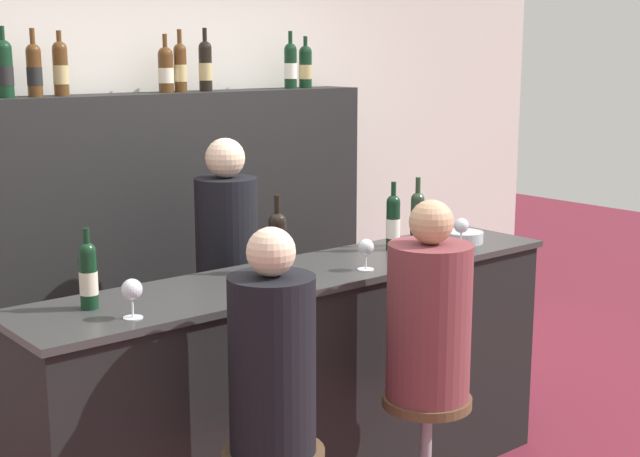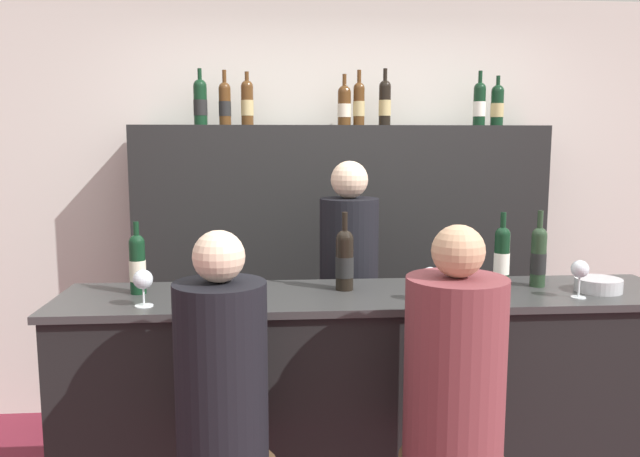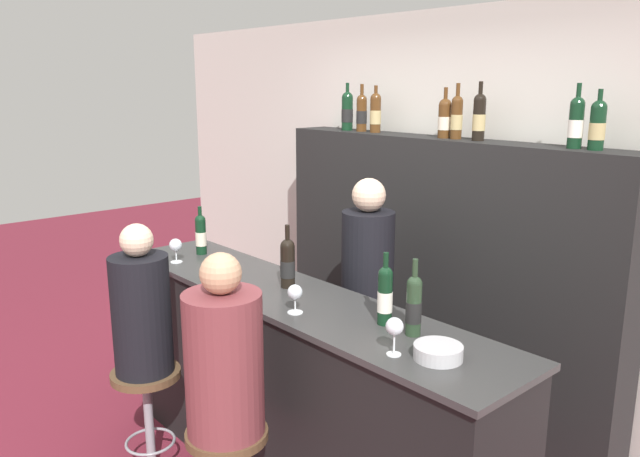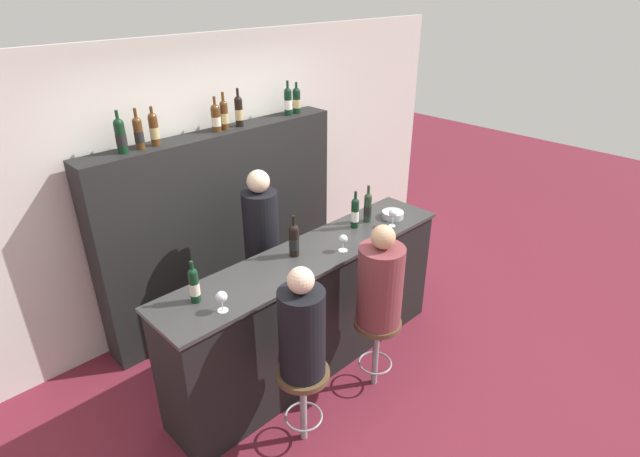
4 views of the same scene
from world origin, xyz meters
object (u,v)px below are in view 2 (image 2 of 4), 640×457
Objects in this scene: guest_seated_left at (221,367)px; guest_seated_right at (455,361)px; wine_bottle_counter_1 at (345,259)px; wine_bottle_backbar_4 at (359,103)px; wine_bottle_backbar_7 at (497,105)px; wine_bottle_counter_2 at (502,256)px; metal_bowl at (598,285)px; bartender at (348,328)px; wine_bottle_backbar_5 at (385,102)px; wine_glass_2 at (580,270)px; wine_bottle_backbar_0 at (200,102)px; wine_bottle_backbar_3 at (344,105)px; wine_glass_1 at (430,277)px; wine_bottle_backbar_2 at (247,102)px; wine_bottle_counter_3 at (538,256)px; wine_glass_0 at (143,281)px; wine_bottle_counter_0 at (137,263)px; wine_bottle_backbar_6 at (479,104)px; wine_bottle_backbar_1 at (225,103)px.

guest_seated_left is 0.79m from guest_seated_right.
wine_bottle_counter_1 is 0.41× the size of guest_seated_left.
wine_bottle_backbar_7 is at bearing 0.00° from wine_bottle_backbar_4.
wine_bottle_counter_1 is 0.41× the size of guest_seated_right.
metal_bowl is at bearing -15.89° from wine_bottle_counter_2.
wine_bottle_counter_2 is (0.69, -0.00, 0.00)m from wine_bottle_counter_1.
wine_bottle_counter_1 is 0.70m from bartender.
wine_bottle_backbar_5 is 0.41× the size of guest_seated_left.
wine_bottle_backbar_5 reaches higher than wine_glass_2.
wine_bottle_backbar_4 is 0.20× the size of bartender.
bartender is at bearing 147.79° from metal_bowl.
wine_bottle_backbar_0 is 1.56m from bartender.
metal_bowl is (0.95, -1.22, -0.82)m from wine_bottle_backbar_3.
bartender reaches higher than wine_glass_1.
wine_bottle_backbar_2 is 1.04× the size of wine_bottle_backbar_7.
guest_seated_right is at bearing -78.49° from bartender.
wine_bottle_backbar_2 reaches higher than wine_glass_1.
wine_bottle_counter_3 is 1.49m from guest_seated_left.
wine_glass_0 is (-1.66, -0.21, -0.03)m from wine_bottle_counter_3.
wine_glass_2 is at bearing 32.05° from guest_seated_right.
wine_glass_2 is at bearing 15.48° from guest_seated_left.
wine_bottle_backbar_5 is (-0.49, 1.11, 0.73)m from wine_bottle_counter_3.
wine_glass_1 is (1.19, -0.21, -0.03)m from wine_bottle_counter_0.
wine_bottle_backbar_6 reaches higher than guest_seated_right.
wine_bottle_backbar_5 is at bearing 0.00° from wine_bottle_backbar_4.
wine_bottle_backbar_2 reaches higher than guest_seated_left.
wine_bottle_counter_0 is 1.82m from wine_glass_2.
wine_bottle_counter_1 is 1.04× the size of wine_bottle_backbar_0.
wine_bottle_backbar_2 reaches higher than wine_glass_2.
wine_bottle_backbar_0 is at bearing 180.00° from wine_bottle_backbar_1.
wine_bottle_backbar_1 reaches higher than bartender.
wine_bottle_counter_1 is at bearing 167.25° from wine_glass_2.
wine_glass_2 is (0.25, -0.21, -0.02)m from wine_bottle_counter_2.
wine_bottle_backbar_2 reaches higher than wine_bottle_backbar_3.
guest_seated_right is (1.12, -0.39, -0.21)m from wine_glass_0.
wine_bottle_backbar_4 is at bearing 120.10° from wine_bottle_counter_3.
bartender is (-0.24, 0.73, -0.43)m from wine_glass_1.
wine_bottle_backbar_3 is at bearing 0.00° from wine_bottle_backbar_2.
wine_bottle_counter_3 is at bearing 24.36° from guest_seated_left.
wine_bottle_counter_1 is at bearing -68.12° from wine_bottle_backbar_2.
wine_bottle_counter_1 is (0.87, 0.00, 0.00)m from wine_bottle_counter_0.
bartender is (0.80, -0.60, -1.19)m from wine_bottle_backbar_0.
wine_bottle_backbar_6 reaches higher than wine_bottle_backbar_4.
guest_seated_left is (0.39, -0.60, -0.24)m from wine_bottle_counter_0.
wine_glass_2 is at bearing -66.62° from wine_bottle_backbar_5.
wine_glass_0 is (0.06, -0.21, -0.03)m from wine_bottle_counter_0.
wine_bottle_backbar_7 is at bearing 61.24° from wine_glass_1.
guest_seated_left is (-0.60, -1.72, -0.96)m from wine_bottle_backbar_3.
wine_bottle_backbar_7 is 1.90× the size of wine_glass_2.
wine_bottle_backbar_0 is at bearing -180.00° from wine_bottle_backbar_3.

